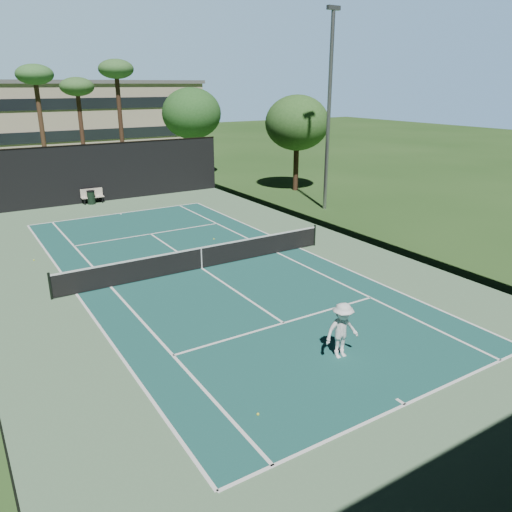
{
  "coord_description": "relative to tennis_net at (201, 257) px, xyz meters",
  "views": [
    {
      "loc": [
        -9.05,
        -19.1,
        7.86
      ],
      "look_at": [
        1.0,
        -3.0,
        1.3
      ],
      "focal_mm": 35.0,
      "sensor_mm": 36.0,
      "label": 1
    }
  ],
  "objects": [
    {
      "name": "player",
      "position": [
        0.2,
        -9.13,
        0.33
      ],
      "size": [
        1.2,
        0.77,
        1.77
      ],
      "primitive_type": "imported",
      "rotation": [
        0.0,
        0.0,
        -0.1
      ],
      "color": "white",
      "rests_on": "ground"
    },
    {
      "name": "fence",
      "position": [
        0.0,
        0.06,
        1.45
      ],
      "size": [
        18.04,
        32.05,
        4.03
      ],
      "color": "black",
      "rests_on": "ground"
    },
    {
      "name": "apron_slab",
      "position": [
        0.0,
        0.0,
        -0.55
      ],
      "size": [
        18.0,
        32.0,
        0.01
      ],
      "primitive_type": "cube",
      "color": "#577C58",
      "rests_on": "ground"
    },
    {
      "name": "light_pole",
      "position": [
        12.0,
        6.0,
        5.9
      ],
      "size": [
        0.9,
        0.25,
        12.22
      ],
      "color": "gray",
      "rests_on": "ground"
    },
    {
      "name": "decid_tree_b",
      "position": [
        14.0,
        12.0,
        4.52
      ],
      "size": [
        4.8,
        4.8,
        7.14
      ],
      "color": "#442B1D",
      "rests_on": "ground"
    },
    {
      "name": "palm_a",
      "position": [
        -2.0,
        24.0,
        7.63
      ],
      "size": [
        2.8,
        2.8,
        9.32
      ],
      "color": "#4F3421",
      "rests_on": "ground"
    },
    {
      "name": "tennis_ball_a",
      "position": [
        -3.45,
        -10.22,
        -0.52
      ],
      "size": [
        0.08,
        0.08,
        0.08
      ],
      "primitive_type": "sphere",
      "color": "yellow",
      "rests_on": "ground"
    },
    {
      "name": "court_surface",
      "position": [
        0.0,
        0.0,
        -0.55
      ],
      "size": [
        10.97,
        23.77,
        0.01
      ],
      "primitive_type": "cube",
      "color": "#19504A",
      "rests_on": "ground"
    },
    {
      "name": "park_bench",
      "position": [
        -0.68,
        15.75,
        -0.01
      ],
      "size": [
        1.5,
        0.45,
        1.02
      ],
      "color": "beige",
      "rests_on": "ground"
    },
    {
      "name": "tennis_net",
      "position": [
        0.0,
        0.0,
        0.0
      ],
      "size": [
        12.9,
        0.1,
        1.1
      ],
      "color": "black",
      "rests_on": "ground"
    },
    {
      "name": "court_lines",
      "position": [
        0.0,
        0.0,
        -0.54
      ],
      "size": [
        11.07,
        23.87,
        0.01
      ],
      "color": "white",
      "rests_on": "ground"
    },
    {
      "name": "tennis_ball_b",
      "position": [
        -1.19,
        2.71,
        -0.52
      ],
      "size": [
        0.07,
        0.07,
        0.07
      ],
      "primitive_type": "sphere",
      "color": "#E4F337",
      "rests_on": "ground"
    },
    {
      "name": "tennis_ball_d",
      "position": [
        -6.23,
        5.13,
        -0.52
      ],
      "size": [
        0.07,
        0.07,
        0.07
      ],
      "primitive_type": "sphere",
      "color": "yellow",
      "rests_on": "ground"
    },
    {
      "name": "palm_c",
      "position": [
        4.0,
        23.0,
        8.05
      ],
      "size": [
        2.8,
        2.8,
        9.77
      ],
      "color": "#3E271A",
      "rests_on": "ground"
    },
    {
      "name": "campus_building",
      "position": [
        0.0,
        45.98,
        3.65
      ],
      "size": [
        40.5,
        12.5,
        8.3
      ],
      "color": "#B5A58C",
      "rests_on": "ground"
    },
    {
      "name": "decid_tree_a",
      "position": [
        10.0,
        22.0,
        4.86
      ],
      "size": [
        5.12,
        5.12,
        7.62
      ],
      "color": "#4F3622",
      "rests_on": "ground"
    },
    {
      "name": "tennis_ball_c",
      "position": [
        2.5,
        3.66,
        -0.52
      ],
      "size": [
        0.07,
        0.07,
        0.07
      ],
      "primitive_type": "sphere",
      "color": "#EAF337",
      "rests_on": "ground"
    },
    {
      "name": "ground",
      "position": [
        0.0,
        0.0,
        -0.56
      ],
      "size": [
        160.0,
        160.0,
        0.0
      ],
      "primitive_type": "plane",
      "color": "#25491B",
      "rests_on": "ground"
    },
    {
      "name": "palm_b",
      "position": [
        1.5,
        26.0,
        6.8
      ],
      "size": [
        2.8,
        2.8,
        8.42
      ],
      "color": "#452B1D",
      "rests_on": "ground"
    },
    {
      "name": "trash_bin",
      "position": [
        -0.82,
        15.51,
        -0.08
      ],
      "size": [
        0.56,
        0.56,
        0.95
      ],
      "color": "black",
      "rests_on": "ground"
    }
  ]
}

